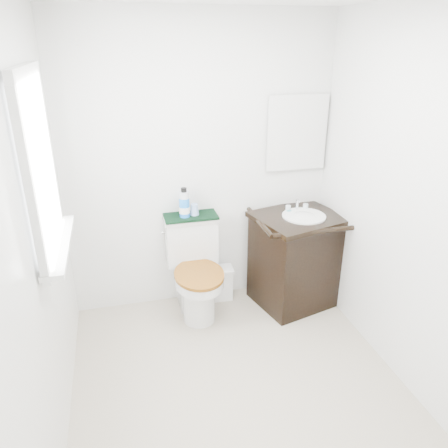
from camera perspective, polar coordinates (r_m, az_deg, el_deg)
name	(u,v)px	position (r m, az deg, el deg)	size (l,w,h in m)	color
floor	(239,386)	(3.16, 2.03, -20.45)	(2.40, 2.40, 0.00)	#ADA18B
wall_back	(201,168)	(3.59, -3.08, 7.31)	(2.40, 2.40, 0.00)	silver
wall_front	(347,366)	(1.55, 15.77, -17.37)	(2.40, 2.40, 0.00)	silver
wall_left	(37,245)	(2.44, -23.24, -2.57)	(2.40, 2.40, 0.00)	silver
wall_right	(410,207)	(2.98, 23.16, 2.02)	(2.40, 2.40, 0.00)	silver
window	(38,166)	(2.55, -23.11, 6.99)	(0.02, 0.70, 0.90)	white
mirror	(297,133)	(3.75, 9.48, 11.65)	(0.50, 0.02, 0.60)	silver
toilet	(195,273)	(3.69, -3.81, -6.47)	(0.45, 0.63, 0.82)	silver
vanity	(296,257)	(3.83, 9.41, -4.30)	(0.81, 0.74, 0.92)	black
trash_bin	(221,283)	(3.95, -0.38, -7.68)	(0.22, 0.18, 0.30)	white
towel	(191,216)	(3.59, -4.37, 1.01)	(0.44, 0.22, 0.02)	black
mouthwash_bottle	(184,204)	(3.53, -5.21, 2.67)	(0.08, 0.08, 0.24)	blue
cup	(194,209)	(3.58, -3.89, 1.92)	(0.07, 0.07, 0.09)	#7E9ECF
soap_bar	(289,211)	(3.73, 8.49, 1.67)	(0.06, 0.04, 0.02)	teal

